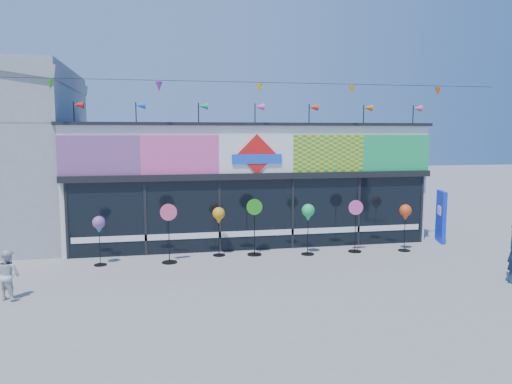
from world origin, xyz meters
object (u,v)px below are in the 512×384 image
object	(u,v)px
spinner_1	(169,232)
spinner_4	(308,214)
spinner_0	(99,226)
child	(8,275)
spinner_3	(254,226)
blue_sign	(441,216)
spinner_6	(405,214)
spinner_2	(219,217)
spinner_5	(355,225)

from	to	relation	value
spinner_1	spinner_4	xyz separation A→B (m)	(4.25, 0.15, 0.36)
spinner_0	child	xyz separation A→B (m)	(-1.73, -2.63, -0.57)
spinner_1	spinner_4	world-z (taller)	spinner_1
spinner_0	spinner_1	size ratio (longest dim) A/B	0.82
spinner_3	spinner_4	bearing A→B (deg)	-9.59
spinner_4	child	xyz separation A→B (m)	(-7.93, -2.67, -0.70)
blue_sign	spinner_3	size ratio (longest dim) A/B	1.02
blue_sign	spinner_0	xyz separation A→B (m)	(-11.26, -0.86, 0.25)
spinner_1	child	bearing A→B (deg)	-145.66
spinner_1	spinner_6	size ratio (longest dim) A/B	1.15
spinner_4	spinner_3	bearing A→B (deg)	170.41
spinner_2	spinner_4	size ratio (longest dim) A/B	0.95
spinner_2	spinner_6	size ratio (longest dim) A/B	1.00
spinner_6	spinner_2	bearing A→B (deg)	174.49
spinner_0	spinner_3	xyz separation A→B (m)	(4.57, 0.31, -0.22)
spinner_6	spinner_4	bearing A→B (deg)	177.24
blue_sign	spinner_5	xyz separation A→B (m)	(-3.48, -0.78, -0.02)
spinner_2	blue_sign	bearing A→B (deg)	3.00
spinner_2	child	xyz separation A→B (m)	(-5.21, -3.08, -0.64)
spinner_5	spinner_2	bearing A→B (deg)	175.01
spinner_1	spinner_3	world-z (taller)	spinner_3
blue_sign	spinner_3	xyz separation A→B (m)	(-6.70, -0.55, 0.03)
spinner_4	spinner_0	bearing A→B (deg)	-179.68
spinner_6	child	distance (m)	11.42
spinner_4	spinner_6	distance (m)	3.19
spinner_0	spinner_1	xyz separation A→B (m)	(1.95, -0.12, -0.22)
spinner_1	spinner_2	bearing A→B (deg)	20.38
spinner_5	spinner_6	xyz separation A→B (m)	(1.60, -0.19, 0.33)
spinner_5	spinner_4	bearing A→B (deg)	-178.54
spinner_2	spinner_6	distance (m)	5.94
spinner_3	spinner_5	distance (m)	3.23
blue_sign	spinner_6	size ratio (longest dim) A/B	1.18
child	spinner_4	bearing A→B (deg)	-128.70
spinner_1	blue_sign	bearing A→B (deg)	5.98
spinner_4	spinner_6	xyz separation A→B (m)	(3.19, -0.15, -0.07)
spinner_5	spinner_6	size ratio (longest dim) A/B	1.10
spinner_3	spinner_6	xyz separation A→B (m)	(4.82, -0.43, 0.28)
blue_sign	spinner_2	bearing A→B (deg)	-160.05
spinner_5	child	bearing A→B (deg)	-164.12
spinner_3	child	xyz separation A→B (m)	(-6.30, -2.94, -0.35)
spinner_2	spinner_3	world-z (taller)	spinner_3
spinner_1	spinner_5	size ratio (longest dim) A/B	1.05
spinner_1	spinner_3	xyz separation A→B (m)	(2.62, 0.43, 0.01)
spinner_0	spinner_6	xyz separation A→B (m)	(9.39, -0.12, 0.06)
blue_sign	spinner_1	xyz separation A→B (m)	(-9.31, -0.98, 0.02)
child	spinner_3	bearing A→B (deg)	-122.23
blue_sign	spinner_0	world-z (taller)	blue_sign
spinner_5	child	size ratio (longest dim) A/B	1.45
spinner_0	spinner_6	distance (m)	9.39
spinner_0	spinner_3	distance (m)	4.58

